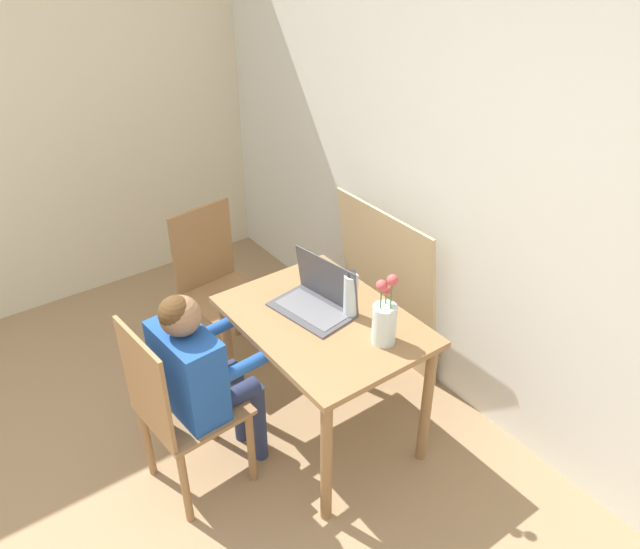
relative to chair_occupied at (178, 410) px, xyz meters
The scene contains 9 objects.
wall_back 1.69m from the chair_occupied, 78.93° to the left, with size 6.40×0.05×2.50m.
dining_table 0.72m from the chair_occupied, 81.34° to the left, with size 0.92×0.68×0.72m.
chair_occupied is the anchor object (origin of this frame).
chair_spare 0.96m from the chair_occupied, 141.31° to the left, with size 0.45×0.45×0.92m.
person_seated 0.21m from the chair_occupied, 94.40° to the left, with size 0.39×0.45×1.02m.
laptop 0.78m from the chair_occupied, 88.33° to the left, with size 0.40×0.29×0.24m.
flower_vase 0.96m from the chair_occupied, 64.07° to the left, with size 0.11×0.11×0.34m.
water_bottle 0.90m from the chair_occupied, 79.01° to the left, with size 0.07×0.07×0.23m.
cardboard_panel 1.36m from the chair_occupied, 97.64° to the left, with size 0.74×0.15×0.97m.
Camera 1 is at (1.64, 0.09, 2.37)m, focal length 35.00 mm.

